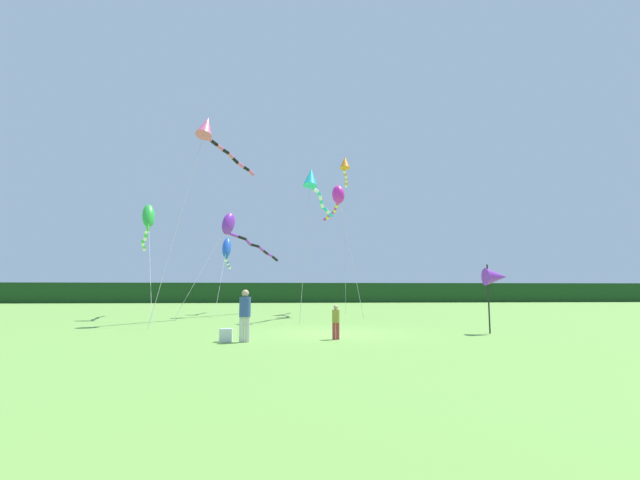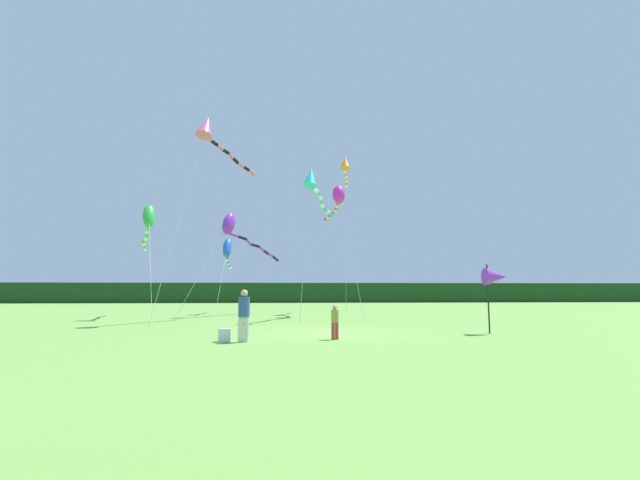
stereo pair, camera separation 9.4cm
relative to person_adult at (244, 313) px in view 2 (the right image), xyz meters
name	(u,v)px [view 2 (the right image)]	position (x,y,z in m)	size (l,w,h in m)	color
ground_plane	(332,333)	(3.21, 2.77, -0.96)	(120.00, 120.00, 0.00)	#6B9E42
distant_treeline	(299,293)	(3.21, 47.77, 0.42)	(108.00, 2.92, 2.76)	#193D19
person_adult	(244,313)	(0.00, 0.00, 0.00)	(0.38, 0.38, 1.72)	silver
person_child	(335,320)	(3.11, 0.54, -0.29)	(0.26, 0.26, 1.20)	#B23338
cooler_box	(225,335)	(-0.62, 0.14, -0.75)	(0.41, 0.34, 0.44)	silver
banner_flag_pole	(495,277)	(9.78, 2.14, 1.26)	(0.90, 0.70, 2.74)	black
kite_rainbow	(210,132)	(-2.91, 9.13, 9.55)	(3.92, 8.30, 11.44)	#B2B2B2
kite_cyan	(313,183)	(2.92, 10.03, 6.98)	(2.46, 6.15, 8.78)	#B2B2B2
kite_green	(148,221)	(-7.23, 12.79, 5.02)	(3.56, 9.33, 7.13)	#B2B2B2
kite_blue	(227,250)	(-2.97, 17.71, 3.68)	(0.65, 7.61, 5.70)	#B2B2B2
kite_magenta	(338,197)	(4.94, 14.81, 7.23)	(1.92, 6.31, 9.06)	#B2B2B2
kite_purple	(235,229)	(-2.11, 15.03, 4.90)	(5.71, 9.96, 7.06)	#B2B2B2
kite_orange	(346,166)	(5.97, 18.39, 10.52)	(1.07, 5.08, 12.21)	#B2B2B2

